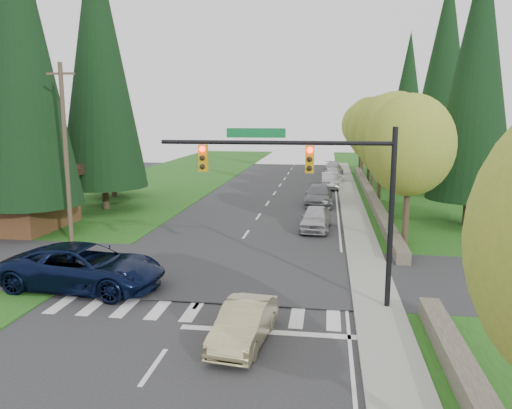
% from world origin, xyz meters
% --- Properties ---
extents(ground, '(120.00, 120.00, 0.00)m').
position_xyz_m(ground, '(0.00, 0.00, 0.00)').
color(ground, '#28282B').
rests_on(ground, ground).
extents(grass_east, '(14.00, 110.00, 0.06)m').
position_xyz_m(grass_east, '(13.00, 20.00, 0.03)').
color(grass_east, '#1F4D14').
rests_on(grass_east, ground).
extents(grass_west, '(14.00, 110.00, 0.06)m').
position_xyz_m(grass_west, '(-13.00, 20.00, 0.03)').
color(grass_west, '#1F4D14').
rests_on(grass_west, ground).
extents(cross_street, '(120.00, 8.00, 0.10)m').
position_xyz_m(cross_street, '(0.00, 8.00, 0.00)').
color(cross_street, '#28282B').
rests_on(cross_street, ground).
extents(sidewalk_east, '(1.80, 80.00, 0.13)m').
position_xyz_m(sidewalk_east, '(6.90, 22.00, 0.07)').
color(sidewalk_east, gray).
rests_on(sidewalk_east, ground).
extents(curb_east, '(0.20, 80.00, 0.13)m').
position_xyz_m(curb_east, '(6.05, 22.00, 0.07)').
color(curb_east, gray).
rests_on(curb_east, ground).
extents(stone_wall_north, '(0.70, 40.00, 0.70)m').
position_xyz_m(stone_wall_north, '(8.60, 30.00, 0.35)').
color(stone_wall_north, '#4C4438').
rests_on(stone_wall_north, ground).
extents(traffic_signal, '(8.70, 0.37, 6.80)m').
position_xyz_m(traffic_signal, '(4.37, 4.50, 4.98)').
color(traffic_signal, black).
rests_on(traffic_signal, ground).
extents(brown_building, '(8.40, 8.40, 5.40)m').
position_xyz_m(brown_building, '(-15.00, 15.00, 3.14)').
color(brown_building, '#4C2D19').
rests_on(brown_building, ground).
extents(utility_pole, '(1.60, 0.24, 10.00)m').
position_xyz_m(utility_pole, '(-9.50, 12.00, 5.14)').
color(utility_pole, '#473828').
rests_on(utility_pole, ground).
extents(decid_tree_0, '(4.80, 4.80, 8.37)m').
position_xyz_m(decid_tree_0, '(9.20, 14.00, 5.60)').
color(decid_tree_0, '#38281C').
rests_on(decid_tree_0, ground).
extents(decid_tree_1, '(5.20, 5.20, 8.80)m').
position_xyz_m(decid_tree_1, '(9.30, 21.00, 5.80)').
color(decid_tree_1, '#38281C').
rests_on(decid_tree_1, ground).
extents(decid_tree_2, '(5.00, 5.00, 8.82)m').
position_xyz_m(decid_tree_2, '(9.10, 28.00, 5.93)').
color(decid_tree_2, '#38281C').
rests_on(decid_tree_2, ground).
extents(decid_tree_3, '(5.00, 5.00, 8.55)m').
position_xyz_m(decid_tree_3, '(9.20, 35.00, 5.66)').
color(decid_tree_3, '#38281C').
rests_on(decid_tree_3, ground).
extents(decid_tree_4, '(5.40, 5.40, 9.18)m').
position_xyz_m(decid_tree_4, '(9.30, 42.00, 6.06)').
color(decid_tree_4, '#38281C').
rests_on(decid_tree_4, ground).
extents(decid_tree_5, '(4.80, 4.80, 8.30)m').
position_xyz_m(decid_tree_5, '(9.10, 49.00, 5.53)').
color(decid_tree_5, '#38281C').
rests_on(decid_tree_5, ground).
extents(decid_tree_6, '(5.20, 5.20, 8.86)m').
position_xyz_m(decid_tree_6, '(9.20, 56.00, 5.86)').
color(decid_tree_6, '#38281C').
rests_on(decid_tree_6, ground).
extents(conifer_w_a, '(6.12, 6.12, 19.80)m').
position_xyz_m(conifer_w_a, '(-13.00, 14.00, 10.79)').
color(conifer_w_a, '#38281C').
rests_on(conifer_w_a, ground).
extents(conifer_w_b, '(5.44, 5.44, 17.80)m').
position_xyz_m(conifer_w_b, '(-16.00, 18.00, 9.79)').
color(conifer_w_b, '#38281C').
rests_on(conifer_w_b, ground).
extents(conifer_w_c, '(6.46, 6.46, 20.80)m').
position_xyz_m(conifer_w_c, '(-12.00, 22.00, 11.29)').
color(conifer_w_c, '#38281C').
rests_on(conifer_w_c, ground).
extents(conifer_w_e, '(5.78, 5.78, 18.80)m').
position_xyz_m(conifer_w_e, '(-14.00, 28.00, 10.29)').
color(conifer_w_e, '#38281C').
rests_on(conifer_w_e, ground).
extents(conifer_e_a, '(5.44, 5.44, 17.80)m').
position_xyz_m(conifer_e_a, '(14.00, 20.00, 9.79)').
color(conifer_e_a, '#38281C').
rests_on(conifer_e_a, ground).
extents(conifer_e_b, '(6.12, 6.12, 19.80)m').
position_xyz_m(conifer_e_b, '(15.00, 34.00, 10.79)').
color(conifer_e_b, '#38281C').
rests_on(conifer_e_b, ground).
extents(conifer_e_c, '(5.10, 5.10, 16.80)m').
position_xyz_m(conifer_e_c, '(14.00, 48.00, 9.29)').
color(conifer_e_c, '#38281C').
rests_on(conifer_e_c, ground).
extents(sedan_champagne, '(1.83, 4.10, 1.31)m').
position_xyz_m(sedan_champagne, '(2.34, 0.94, 0.65)').
color(sedan_champagne, tan).
rests_on(sedan_champagne, ground).
extents(suv_navy, '(6.91, 3.59, 1.86)m').
position_xyz_m(suv_navy, '(-5.11, 5.00, 0.93)').
color(suv_navy, black).
rests_on(suv_navy, ground).
extents(parked_car_a, '(2.05, 4.55, 1.52)m').
position_xyz_m(parked_car_a, '(4.20, 17.33, 0.76)').
color(parked_car_a, '#AFAEB3').
rests_on(parked_car_a, ground).
extents(parked_car_b, '(2.25, 5.46, 1.58)m').
position_xyz_m(parked_car_b, '(4.20, 26.39, 0.79)').
color(parked_car_b, slate).
rests_on(parked_car_b, ground).
extents(parked_car_c, '(1.76, 4.69, 1.53)m').
position_xyz_m(parked_car_c, '(5.12, 35.90, 0.76)').
color(parked_car_c, '#BBBCC1').
rests_on(parked_car_c, ground).
extents(parked_car_d, '(2.11, 4.65, 1.55)m').
position_xyz_m(parked_car_d, '(5.44, 41.32, 0.77)').
color(parked_car_d, silver).
rests_on(parked_car_d, ground).
extents(parked_car_e, '(2.49, 5.09, 1.43)m').
position_xyz_m(parked_car_e, '(5.60, 48.82, 0.71)').
color(parked_car_e, '#A7A7AC').
rests_on(parked_car_e, ground).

